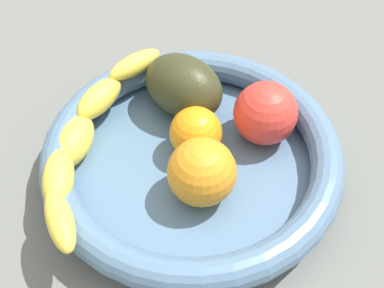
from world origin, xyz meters
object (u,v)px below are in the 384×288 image
orange_front (196,133)px  avocado_dark (184,86)px  orange_mid_left (202,172)px  banana_draped_left (84,136)px  tomato_red (265,113)px  fruit_bowl (192,158)px

orange_front → avocado_dark: 6.17cm
orange_mid_left → avocado_dark: avocado_dark is taller
orange_front → banana_draped_left: bearing=-11.2°
tomato_red → avocado_dark: bearing=-39.6°
fruit_bowl → orange_mid_left: bearing=89.9°
avocado_dark → fruit_bowl: bearing=82.3°
banana_draped_left → fruit_bowl: bearing=159.4°
fruit_bowl → orange_mid_left: 4.36cm
banana_draped_left → orange_mid_left: size_ratio=3.69×
fruit_bowl → avocado_dark: avocado_dark is taller
banana_draped_left → orange_front: size_ratio=4.51×
fruit_bowl → tomato_red: size_ratio=4.53×
banana_draped_left → avocado_dark: (-11.01, -4.01, 0.50)cm
fruit_bowl → banana_draped_left: size_ratio=1.24×
orange_front → fruit_bowl: bearing=63.8°
orange_front → avocado_dark: avocado_dark is taller
orange_front → tomato_red: bearing=-177.7°
banana_draped_left → orange_front: bearing=168.8°
tomato_red → avocado_dark: (7.06, -5.84, 0.00)cm
orange_mid_left → tomato_red: same height
fruit_bowl → orange_front: 2.52cm
orange_front → avocado_dark: size_ratio=0.58×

